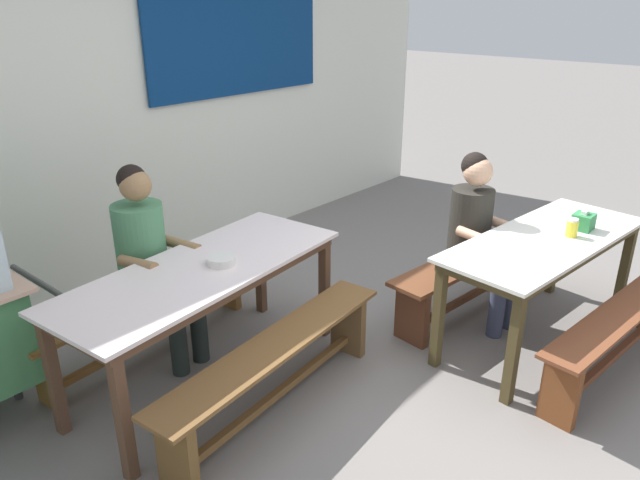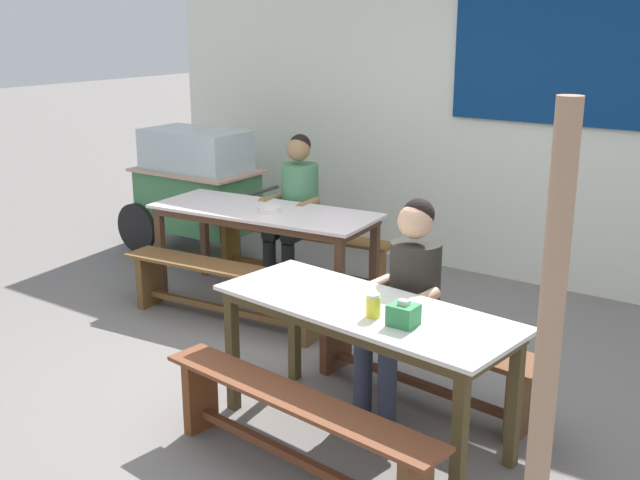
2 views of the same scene
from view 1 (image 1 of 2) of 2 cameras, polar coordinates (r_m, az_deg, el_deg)
name	(u,v)px [view 1 (image 1 of 2)]	position (r m, az deg, el deg)	size (l,w,h in m)	color
ground_plane	(429,361)	(4.05, 10.43, -11.38)	(40.00, 40.00, 0.00)	slate
backdrop_wall	(170,90)	(5.29, -14.24, 13.85)	(6.95, 0.23, 2.86)	silver
dining_table_far	(202,278)	(3.56, -11.25, -3.63)	(1.90, 0.89, 0.77)	silver
dining_table_near	(545,249)	(4.18, 20.83, -0.78)	(1.74, 0.81, 0.77)	silver
bench_far_back	(149,310)	(4.12, -16.16, -6.49)	(1.74, 0.43, 0.45)	brown
bench_far_front	(276,366)	(3.43, -4.23, -11.97)	(1.75, 0.46, 0.45)	brown
bench_near_back	(469,274)	(4.57, 14.15, -3.17)	(1.58, 0.46, 0.45)	brown
bench_near_front	(618,332)	(4.17, 26.75, -7.93)	(1.70, 0.41, 0.45)	brown
person_right_near_table	(479,229)	(4.33, 15.05, 0.99)	(0.45, 0.57, 1.24)	#333950
person_center_facing	(149,254)	(3.89, -16.11, -1.33)	(0.46, 0.59, 1.29)	#1F2825
tissue_box	(583,221)	(4.37, 24.02, 1.65)	(0.14, 0.12, 0.13)	#31844A
condiment_jar	(572,228)	(4.21, 23.09, 1.09)	(0.08, 0.08, 0.12)	yellow
soup_bowl	(221,260)	(3.53, -9.47, -1.91)	(0.17, 0.17, 0.05)	silver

